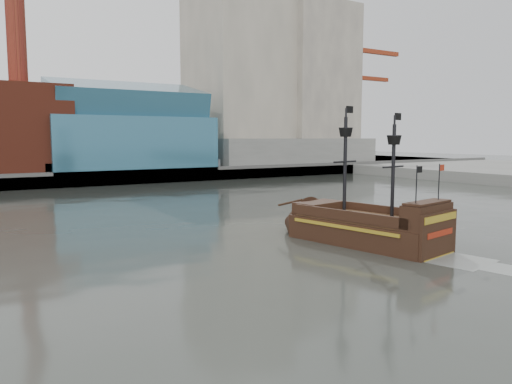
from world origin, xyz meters
TOP-DOWN VIEW (x-y plane):
  - ground at (0.00, 0.00)m, footprint 400.00×400.00m
  - promenade_far at (0.00, 92.00)m, footprint 220.00×60.00m
  - seawall at (0.00, 62.50)m, footprint 220.00×1.00m
  - skyline at (5.21, 84.56)m, footprint 149.00×45.00m
  - crane_a at (78.63, 82.00)m, footprint 22.50×4.00m
  - crane_b at (88.23, 92.00)m, footprint 19.10×4.00m
  - pirate_ship at (7.92, 4.12)m, footprint 7.35×15.87m

SIDE VIEW (x-z plane):
  - ground at x=0.00m, z-range 0.00..0.00m
  - promenade_far at x=0.00m, z-range 0.00..2.00m
  - pirate_ship at x=7.92m, z-range -4.68..6.76m
  - seawall at x=0.00m, z-range 0.00..2.60m
  - crane_b at x=88.23m, z-range 2.45..28.70m
  - crane_a at x=78.63m, z-range 2.99..35.24m
  - skyline at x=5.21m, z-range -6.45..55.55m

